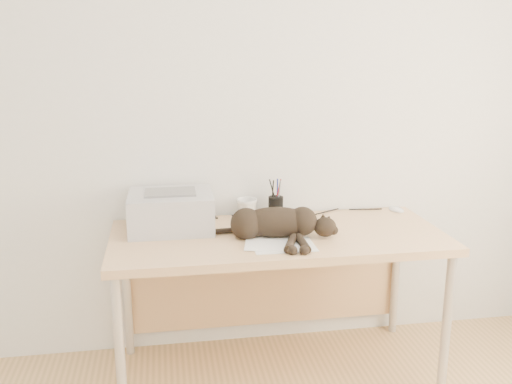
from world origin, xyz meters
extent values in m
plane|color=white|center=(0.00, 1.75, 1.30)|extent=(3.50, 0.00, 3.50)
cube|color=tan|center=(0.00, 1.39, 0.72)|extent=(1.60, 0.70, 0.04)
cylinder|color=silver|center=(-0.75, 1.09, 0.35)|extent=(0.04, 0.04, 0.70)
cylinder|color=silver|center=(0.75, 1.09, 0.35)|extent=(0.04, 0.04, 0.70)
cylinder|color=silver|center=(-0.75, 1.69, 0.35)|extent=(0.04, 0.04, 0.70)
cylinder|color=silver|center=(0.75, 1.69, 0.35)|extent=(0.04, 0.04, 0.70)
cube|color=tan|center=(0.00, 1.72, 0.40)|extent=(1.48, 0.02, 0.60)
cube|color=#BBBBC0|center=(-0.51, 1.55, 0.83)|extent=(0.41, 0.35, 0.18)
cube|color=black|center=(-0.51, 1.55, 0.84)|extent=(0.35, 0.02, 0.11)
cube|color=slate|center=(-0.51, 1.55, 0.93)|extent=(0.25, 0.18, 0.01)
cube|color=white|center=(-0.01, 1.22, 0.74)|extent=(0.28, 0.20, 0.00)
cube|color=white|center=(-0.04, 1.24, 0.74)|extent=(0.32, 0.25, 0.00)
ellipsoid|color=black|center=(-0.02, 1.34, 0.81)|extent=(0.37, 0.20, 0.15)
sphere|color=black|center=(-0.16, 1.36, 0.81)|extent=(0.15, 0.15, 0.15)
ellipsoid|color=black|center=(0.20, 1.30, 0.79)|extent=(0.12, 0.11, 0.09)
cone|color=black|center=(0.21, 1.34, 0.83)|extent=(0.04, 0.05, 0.05)
cone|color=black|center=(0.23, 1.33, 0.82)|extent=(0.04, 0.06, 0.05)
cylinder|color=black|center=(0.02, 1.20, 0.76)|extent=(0.07, 0.21, 0.04)
cylinder|color=black|center=(0.07, 1.19, 0.76)|extent=(0.07, 0.21, 0.04)
cylinder|color=black|center=(-0.29, 1.43, 0.75)|extent=(0.22, 0.06, 0.03)
imported|color=silver|center=(-0.11, 1.67, 0.79)|extent=(0.15, 0.15, 0.10)
cylinder|color=black|center=(0.04, 1.67, 0.79)|extent=(0.08, 0.08, 0.11)
cylinder|color=#990C0C|center=(0.03, 1.67, 0.87)|extent=(0.01, 0.01, 0.15)
cylinder|color=navy|center=(0.06, 1.68, 0.87)|extent=(0.01, 0.01, 0.15)
cylinder|color=black|center=(0.04, 1.66, 0.87)|extent=(0.01, 0.01, 0.15)
cube|color=slate|center=(0.08, 1.63, 0.75)|extent=(0.13, 0.19, 0.02)
cube|color=black|center=(0.10, 1.50, 0.75)|extent=(0.12, 0.21, 0.02)
ellipsoid|color=white|center=(0.72, 1.67, 0.76)|extent=(0.09, 0.12, 0.03)
camera|label=1|loc=(-0.54, -1.17, 1.62)|focal=40.00mm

